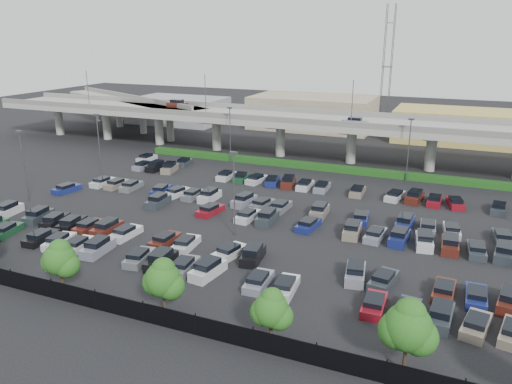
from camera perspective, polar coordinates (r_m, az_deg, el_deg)
ground at (r=67.06m, az=0.49°, el=-2.53°), size 280.00×280.00×0.00m
overpass at (r=94.74m, az=7.85°, el=7.71°), size 150.00×13.00×15.80m
on_ramp at (r=127.67m, az=-14.08°, el=9.87°), size 50.93×30.13×8.80m
hedge at (r=89.46m, az=6.64°, el=2.95°), size 66.00×1.60×1.10m
fence at (r=44.58m, az=-13.86°, el=-12.92°), size 70.00×0.10×2.00m
tree_row at (r=43.96m, az=-12.16°, el=-9.37°), size 65.07×3.66×5.94m
parked_cars at (r=63.58m, az=-0.77°, el=-3.10°), size 62.99×41.64×1.67m
light_poles at (r=68.54m, az=-2.05°, el=3.38°), size 66.90×48.38×10.30m
distant_buildings at (r=122.07m, az=17.36°, el=7.78°), size 138.00×24.00×9.00m
comm_tower at (r=133.85m, az=14.77°, el=13.94°), size 2.40×2.40×30.00m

